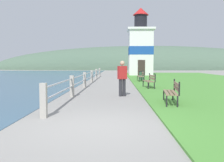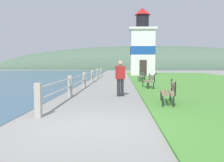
{
  "view_description": "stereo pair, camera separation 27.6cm",
  "coord_description": "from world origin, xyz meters",
  "views": [
    {
      "loc": [
        0.52,
        -6.07,
        1.57
      ],
      "look_at": [
        0.13,
        11.84,
        0.3
      ],
      "focal_mm": 40.0,
      "sensor_mm": 36.0,
      "label": 1
    },
    {
      "loc": [
        0.79,
        -6.06,
        1.57
      ],
      "look_at": [
        0.13,
        11.84,
        0.3
      ],
      "focal_mm": 40.0,
      "sensor_mm": 36.0,
      "label": 2
    }
  ],
  "objects": [
    {
      "name": "park_bench_far",
      "position": [
        2.57,
        15.21,
        0.54
      ],
      "size": [
        0.5,
        1.61,
        0.94
      ],
      "rotation": [
        0.0,
        0.0,
        3.16
      ],
      "color": "#846B51",
      "rests_on": "ground_plane"
    },
    {
      "name": "grass_verge",
      "position": [
        7.71,
        13.83,
        0.03
      ],
      "size": [
        12.0,
        41.49,
        0.06
      ],
      "color": "#4C8E38",
      "rests_on": "ground_plane"
    },
    {
      "name": "distant_hillside",
      "position": [
        8.0,
        57.66,
        0.0
      ],
      "size": [
        80.0,
        16.0,
        12.0
      ],
      "color": "#4C6651",
      "rests_on": "ground_plane"
    },
    {
      "name": "person_strolling",
      "position": [
        0.75,
        5.79,
        0.92
      ],
      "size": [
        0.47,
        0.37,
        1.69
      ],
      "rotation": [
        0.0,
        0.0,
        1.98
      ],
      "color": "#28282D",
      "rests_on": "ground_plane"
    },
    {
      "name": "park_bench_near",
      "position": [
        2.61,
        3.35,
        0.54
      ],
      "size": [
        0.69,
        1.8,
        0.94
      ],
      "rotation": [
        0.0,
        0.0,
        3.02
      ],
      "color": "#846B51",
      "rests_on": "ground_plane"
    },
    {
      "name": "trash_bin",
      "position": [
        2.78,
        17.0,
        0.42
      ],
      "size": [
        0.54,
        0.54,
        0.84
      ],
      "color": "#2D5138",
      "rests_on": "ground_plane"
    },
    {
      "name": "seawall_railing",
      "position": [
        -1.61,
        12.26,
        0.58
      ],
      "size": [
        0.18,
        22.69,
        1.01
      ],
      "color": "#A8A399",
      "rests_on": "ground_plane"
    },
    {
      "name": "lighthouse",
      "position": [
        3.51,
        26.57,
        3.6
      ],
      "size": [
        3.43,
        3.43,
        8.71
      ],
      "color": "white",
      "rests_on": "ground_plane"
    },
    {
      "name": "ground_plane",
      "position": [
        0.0,
        0.0,
        0.0
      ],
      "size": [
        160.0,
        160.0,
        0.0
      ],
      "primitive_type": "plane",
      "color": "gray"
    },
    {
      "name": "park_bench_midway",
      "position": [
        2.54,
        9.41,
        0.54
      ],
      "size": [
        0.61,
        1.64,
        0.94
      ],
      "rotation": [
        0.0,
        0.0,
        3.23
      ],
      "color": "#846B51",
      "rests_on": "ground_plane"
    }
  ]
}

